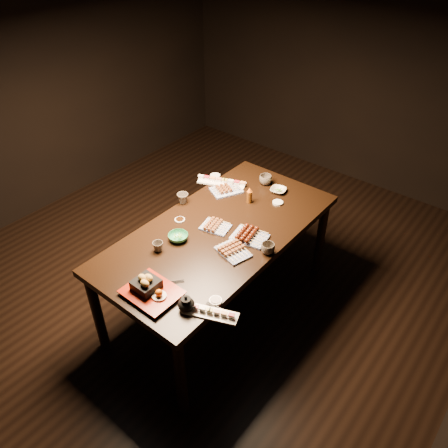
% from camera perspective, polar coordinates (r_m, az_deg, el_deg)
% --- Properties ---
extents(ground, '(5.00, 5.00, 0.00)m').
position_cam_1_polar(ground, '(3.69, -4.38, -8.35)').
color(ground, black).
rests_on(ground, ground).
extents(dining_table, '(1.32, 1.97, 0.75)m').
position_cam_1_polar(dining_table, '(3.29, -0.55, -5.89)').
color(dining_table, black).
rests_on(dining_table, ground).
extents(sushi_platter_near, '(0.33, 0.21, 0.04)m').
position_cam_1_polar(sushi_platter_near, '(2.48, -1.87, -11.35)').
color(sushi_platter_near, white).
rests_on(sushi_platter_near, dining_table).
extents(sushi_platter_far, '(0.40, 0.24, 0.05)m').
position_cam_1_polar(sushi_platter_far, '(3.54, -0.30, 5.66)').
color(sushi_platter_far, white).
rests_on(sushi_platter_far, dining_table).
extents(yakitori_plate_center, '(0.22, 0.18, 0.05)m').
position_cam_1_polar(yakitori_plate_center, '(3.05, -1.12, -0.15)').
color(yakitori_plate_center, '#828EB6').
rests_on(yakitori_plate_center, dining_table).
extents(yakitori_plate_right, '(0.25, 0.21, 0.06)m').
position_cam_1_polar(yakitori_plate_right, '(2.84, 1.21, -3.35)').
color(yakitori_plate_right, '#828EB6').
rests_on(yakitori_plate_right, dining_table).
extents(yakitori_plate_left, '(0.25, 0.28, 0.06)m').
position_cam_1_polar(yakitori_plate_left, '(3.44, 0.30, 4.73)').
color(yakitori_plate_left, '#828EB6').
rests_on(yakitori_plate_left, dining_table).
extents(tsukune_plate, '(0.26, 0.21, 0.06)m').
position_cam_1_polar(tsukune_plate, '(2.96, 3.37, -1.40)').
color(tsukune_plate, '#828EB6').
rests_on(tsukune_plate, dining_table).
extents(edamame_bowl_green, '(0.15, 0.15, 0.04)m').
position_cam_1_polar(edamame_bowl_green, '(2.97, -6.00, -1.71)').
color(edamame_bowl_green, '#2D8A55').
rests_on(edamame_bowl_green, dining_table).
extents(edamame_bowl_cream, '(0.15, 0.15, 0.03)m').
position_cam_1_polar(edamame_bowl_cream, '(3.46, 7.09, 4.39)').
color(edamame_bowl_cream, beige).
rests_on(edamame_bowl_cream, dining_table).
extents(tempura_tray, '(0.32, 0.26, 0.12)m').
position_cam_1_polar(tempura_tray, '(2.58, -9.49, -8.16)').
color(tempura_tray, black).
rests_on(tempura_tray, dining_table).
extents(teacup_near_left, '(0.08, 0.08, 0.07)m').
position_cam_1_polar(teacup_near_left, '(2.89, -8.61, -2.92)').
color(teacup_near_left, '#50483D').
rests_on(teacup_near_left, dining_table).
extents(teacup_mid_right, '(0.11, 0.11, 0.07)m').
position_cam_1_polar(teacup_mid_right, '(2.85, 5.75, -3.19)').
color(teacup_mid_right, '#50483D').
rests_on(teacup_mid_right, dining_table).
extents(teacup_far_left, '(0.12, 0.12, 0.08)m').
position_cam_1_polar(teacup_far_left, '(3.31, -5.40, 3.35)').
color(teacup_far_left, '#50483D').
rests_on(teacup_far_left, dining_table).
extents(teacup_far_right, '(0.11, 0.11, 0.08)m').
position_cam_1_polar(teacup_far_right, '(3.54, 5.44, 5.78)').
color(teacup_far_right, '#50483D').
rests_on(teacup_far_right, dining_table).
extents(teapot, '(0.13, 0.13, 0.10)m').
position_cam_1_polar(teapot, '(2.49, -4.97, -10.24)').
color(teapot, black).
rests_on(teapot, dining_table).
extents(condiment_bottle, '(0.06, 0.06, 0.13)m').
position_cam_1_polar(condiment_bottle, '(3.29, 3.34, 3.79)').
color(condiment_bottle, '#63330D').
rests_on(condiment_bottle, dining_table).
extents(sauce_dish_west, '(0.08, 0.08, 0.01)m').
position_cam_1_polar(sauce_dish_west, '(3.14, -5.79, 0.53)').
color(sauce_dish_west, white).
rests_on(sauce_dish_west, dining_table).
extents(sauce_dish_east, '(0.09, 0.09, 0.01)m').
position_cam_1_polar(sauce_dish_east, '(3.33, 7.04, 2.79)').
color(sauce_dish_east, white).
rests_on(sauce_dish_east, dining_table).
extents(sauce_dish_se, '(0.08, 0.08, 0.01)m').
position_cam_1_polar(sauce_dish_se, '(2.55, -1.11, -9.97)').
color(sauce_dish_se, white).
rests_on(sauce_dish_se, dining_table).
extents(sauce_dish_nw, '(0.12, 0.12, 0.01)m').
position_cam_1_polar(sauce_dish_nw, '(3.64, -1.16, 6.32)').
color(sauce_dish_nw, white).
rests_on(sauce_dish_nw, dining_table).
extents(chopsticks_near, '(0.15, 0.18, 0.01)m').
position_cam_1_polar(chopsticks_near, '(2.67, -7.50, -7.67)').
color(chopsticks_near, black).
rests_on(chopsticks_near, dining_table).
extents(chopsticks_se, '(0.20, 0.04, 0.01)m').
position_cam_1_polar(chopsticks_se, '(2.50, -0.42, -11.12)').
color(chopsticks_se, black).
rests_on(chopsticks_se, dining_table).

